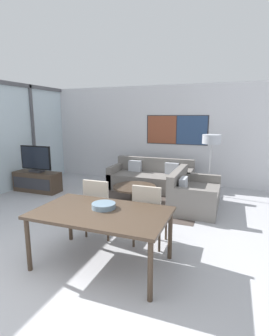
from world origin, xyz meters
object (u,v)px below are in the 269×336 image
at_px(coffee_table, 134,190).
at_px(sofa_side, 192,195).
at_px(tv_console, 37,182).
at_px(dining_chair_centre, 149,213).
at_px(fruit_bowl, 104,205).
at_px(television, 36,159).
at_px(dining_chair_left, 100,206).
at_px(floor_lamp, 211,142).
at_px(dining_table, 101,216).
at_px(sofa_main, 151,179).

bearing_deg(coffee_table, sofa_side, 8.92).
distance_m(tv_console, dining_chair_centre, 4.03).
bearing_deg(fruit_bowl, coffee_table, 100.85).
height_order(television, dining_chair_left, television).
bearing_deg(dining_chair_left, floor_lamp, 64.27).
distance_m(coffee_table, dining_table, 2.53).
bearing_deg(floor_lamp, coffee_table, -139.44).
height_order(tv_console, sofa_side, sofa_side).
bearing_deg(dining_chair_centre, sofa_side, 79.92).
bearing_deg(television, coffee_table, -0.33).
distance_m(sofa_side, dining_chair_centre, 2.00).
xyz_separation_m(tv_console, dining_table, (3.19, -2.48, 0.42)).
distance_m(coffee_table, dining_chair_centre, 1.99).
height_order(television, sofa_main, television).
relative_size(dining_chair_left, floor_lamp, 0.64).
bearing_deg(dining_table, fruit_bowl, 101.21).
bearing_deg(tv_console, dining_chair_left, -32.20).
relative_size(television, fruit_bowl, 2.86).
bearing_deg(dining_chair_left, fruit_bowl, -57.21).
distance_m(television, fruit_bowl, 3.96).
height_order(sofa_side, floor_lamp, floor_lamp).
bearing_deg(dining_chair_centre, floor_lamp, 78.67).
relative_size(tv_console, coffee_table, 1.28).
xyz_separation_m(dining_table, dining_chair_centre, (0.42, 0.70, -0.16)).
bearing_deg(dining_chair_centre, fruit_bowl, -127.08).
bearing_deg(dining_chair_centre, dining_table, -121.14).
distance_m(tv_console, dining_chair_left, 3.28).
bearing_deg(coffee_table, fruit_bowl, -79.15).
distance_m(sofa_side, coffee_table, 1.26).
relative_size(television, dining_chair_left, 0.93).
bearing_deg(floor_lamp, tv_console, -163.22).
bearing_deg(sofa_side, dining_table, 163.84).
bearing_deg(dining_table, dining_chair_centre, 58.86).
height_order(coffee_table, dining_table, dining_table).
bearing_deg(floor_lamp, sofa_side, -103.53).
relative_size(sofa_main, dining_table, 1.26).
xyz_separation_m(coffee_table, dining_chair_left, (0.05, -1.73, 0.22)).
distance_m(dining_chair_left, floor_lamp, 3.44).
xyz_separation_m(television, sofa_main, (2.72, 1.28, -0.58)).
distance_m(television, sofa_side, 4.01).
relative_size(television, coffee_table, 0.94).
bearing_deg(sofa_main, dining_chair_left, -89.04).
bearing_deg(sofa_main, tv_console, -154.69).
bearing_deg(dining_chair_centre, television, 153.79).
relative_size(tv_console, floor_lamp, 0.82).
relative_size(fruit_bowl, floor_lamp, 0.21).
bearing_deg(coffee_table, dining_chair_centre, -63.11).
relative_size(tv_console, dining_chair_centre, 1.28).
bearing_deg(fruit_bowl, dining_table, -78.79).
relative_size(coffee_table, fruit_bowl, 3.05).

